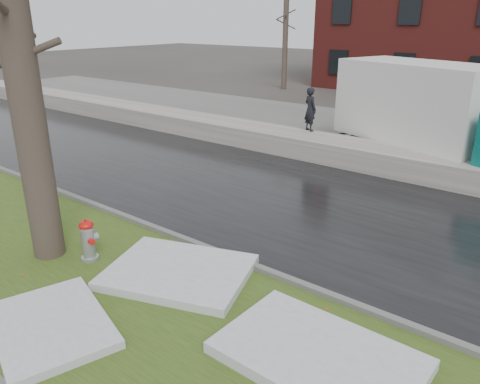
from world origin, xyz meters
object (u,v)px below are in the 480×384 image
Objects in this scene: tree at (20,62)px; worker at (310,109)px; fire_hydrant at (88,238)px; box_truck at (444,115)px.

tree is 10.69m from worker.
worker is at bearing 89.59° from tree.
tree is at bearing -147.35° from fire_hydrant.
worker is (-4.38, -0.76, -0.21)m from box_truck.
tree is 0.78× the size of box_truck.
box_truck is (3.59, 10.81, 1.23)m from fire_hydrant.
box_truck is at bearing 68.26° from tree.
tree reaches higher than fire_hydrant.
box_truck is 6.29× the size of worker.
fire_hydrant is 0.12× the size of tree.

